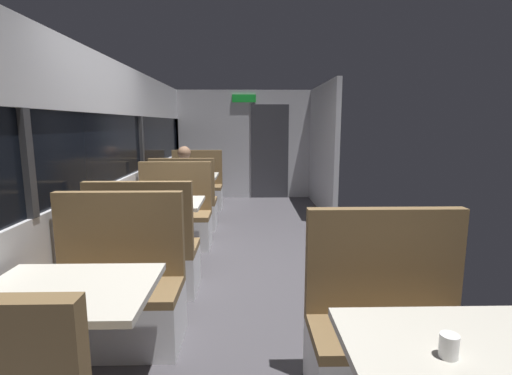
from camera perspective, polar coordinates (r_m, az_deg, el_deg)
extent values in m
cube|color=#423F44|center=(4.30, -2.15, -12.32)|extent=(3.30, 9.20, 0.02)
cube|color=#B2B2B7|center=(4.42, -21.46, -5.80)|extent=(0.08, 8.40, 0.95)
cube|color=#B2B2B7|center=(4.29, -22.74, 14.27)|extent=(0.08, 8.40, 0.60)
cube|color=black|center=(4.28, -22.28, 5.25)|extent=(0.03, 8.40, 0.75)
cube|color=#2D2D30|center=(3.01, -31.20, 3.04)|extent=(0.06, 0.08, 0.75)
cube|color=#2D2D30|center=(5.60, -16.91, 6.40)|extent=(0.06, 0.08, 0.75)
cube|color=#2D2D30|center=(8.33, -11.76, 7.52)|extent=(0.06, 0.08, 0.75)
cube|color=#B2B2B7|center=(8.21, -1.79, 6.46)|extent=(2.90, 0.08, 2.30)
cube|color=#333338|center=(8.18, 2.09, 5.40)|extent=(0.80, 0.04, 2.00)
cube|color=green|center=(8.15, -1.83, 13.26)|extent=(0.50, 0.03, 0.16)
cube|color=#B2B2B7|center=(7.14, 9.91, 5.86)|extent=(0.08, 2.40, 2.30)
cylinder|color=#9E9EA3|center=(2.47, -25.97, -21.75)|extent=(0.10, 0.10, 0.70)
cube|color=beige|center=(2.30, -26.66, -13.80)|extent=(0.90, 0.70, 0.04)
cube|color=silver|center=(3.07, -20.42, -18.15)|extent=(0.95, 0.50, 0.39)
cube|color=brown|center=(2.98, -20.68, -14.30)|extent=(0.95, 0.50, 0.06)
cube|color=brown|center=(3.05, -19.78, -6.61)|extent=(0.95, 0.08, 0.65)
cylinder|color=#9E9EA3|center=(4.43, -13.89, -7.03)|extent=(0.10, 0.10, 0.70)
cube|color=beige|center=(4.34, -14.09, -2.35)|extent=(0.90, 0.70, 0.04)
cube|color=silver|center=(3.87, -15.94, -12.00)|extent=(0.95, 0.50, 0.39)
cube|color=brown|center=(3.80, -16.10, -8.83)|extent=(0.95, 0.50, 0.06)
cube|color=brown|center=(3.51, -17.23, -4.38)|extent=(0.95, 0.08, 0.65)
cube|color=silver|center=(5.09, -12.22, -6.60)|extent=(0.95, 0.50, 0.39)
cube|color=brown|center=(5.04, -12.31, -4.14)|extent=(0.95, 0.50, 0.06)
cube|color=brown|center=(5.17, -12.02, 0.23)|extent=(0.95, 0.08, 0.65)
cylinder|color=#9E9EA3|center=(6.57, -9.71, -1.49)|extent=(0.10, 0.10, 0.70)
cube|color=beige|center=(6.51, -9.80, 1.71)|extent=(0.90, 0.70, 0.04)
cube|color=silver|center=(5.97, -10.58, -4.16)|extent=(0.95, 0.50, 0.39)
cube|color=brown|center=(5.92, -10.64, -2.05)|extent=(0.95, 0.50, 0.06)
cube|color=brown|center=(5.65, -11.09, 1.05)|extent=(0.95, 0.08, 0.65)
cube|color=silver|center=(7.24, -8.92, -1.69)|extent=(0.95, 0.50, 0.39)
cube|color=brown|center=(7.20, -8.97, 0.07)|extent=(0.95, 0.50, 0.06)
cube|color=brown|center=(7.36, -8.83, 3.06)|extent=(0.95, 0.08, 0.65)
cube|color=beige|center=(1.78, 28.88, -21.22)|extent=(0.90, 0.70, 0.04)
cube|color=silver|center=(2.55, 19.72, -24.33)|extent=(0.95, 0.50, 0.39)
cube|color=brown|center=(2.43, 20.04, -19.91)|extent=(0.95, 0.50, 0.06)
cube|color=brown|center=(2.47, 18.73, -10.36)|extent=(0.95, 0.08, 0.65)
cube|color=#26262D|center=(5.96, -10.58, -3.88)|extent=(0.30, 0.36, 0.45)
cube|color=#99999E|center=(5.91, -10.66, 1.19)|extent=(0.34, 0.22, 0.60)
sphere|color=#8C664C|center=(5.88, -10.76, 5.17)|extent=(0.20, 0.20, 0.20)
cylinder|color=#99999E|center=(6.12, -12.25, 1.61)|extent=(0.07, 0.28, 0.07)
cylinder|color=#99999E|center=(6.05, -8.53, 1.64)|extent=(0.07, 0.28, 0.07)
cylinder|color=white|center=(1.67, 27.05, -20.48)|extent=(0.07, 0.07, 0.09)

